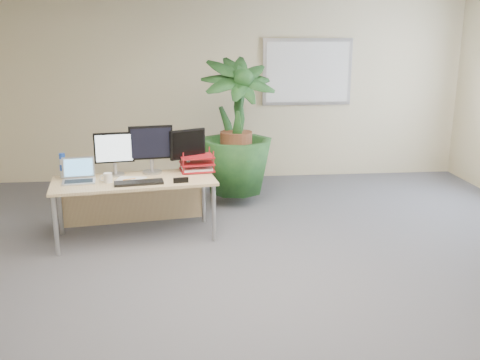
{
  "coord_description": "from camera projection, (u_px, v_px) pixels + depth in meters",
  "views": [
    {
      "loc": [
        -0.54,
        -3.75,
        2.08
      ],
      "look_at": [
        -0.14,
        0.35,
        0.95
      ],
      "focal_mm": 40.0,
      "sensor_mm": 36.0,
      "label": 1
    }
  ],
  "objects": [
    {
      "name": "keyboard",
      "position": [
        139.0,
        183.0,
        5.33
      ],
      "size": [
        0.5,
        0.23,
        0.03
      ],
      "primitive_type": "cube",
      "rotation": [
        0.0,
        0.0,
        0.15
      ],
      "color": "black",
      "rests_on": "desk"
    },
    {
      "name": "monitor_dark",
      "position": [
        188.0,
        147.0,
        5.77
      ],
      "size": [
        0.38,
        0.22,
        0.46
      ],
      "color": "#A3A3A8",
      "rests_on": "desk"
    },
    {
      "name": "spiral_notebook",
      "position": [
        131.0,
        180.0,
        5.47
      ],
      "size": [
        0.32,
        0.26,
        0.01
      ],
      "primitive_type": "cube",
      "rotation": [
        0.0,
        0.0,
        -0.16
      ],
      "color": "white",
      "rests_on": "desk"
    },
    {
      "name": "floor_plant",
      "position": [
        236.0,
        145.0,
        6.64
      ],
      "size": [
        1.05,
        1.05,
        1.5
      ],
      "primitive_type": "imported",
      "rotation": [
        0.0,
        0.0,
        0.29
      ],
      "color": "#163C19",
      "rests_on": "floor"
    },
    {
      "name": "floor",
      "position": [
        261.0,
        308.0,
        4.2
      ],
      "size": [
        8.0,
        8.0,
        0.0
      ],
      "primitive_type": "plane",
      "color": "#434348",
      "rests_on": "ground"
    },
    {
      "name": "monitor_left",
      "position": [
        114.0,
        151.0,
        5.59
      ],
      "size": [
        0.41,
        0.19,
        0.46
      ],
      "color": "#A3A3A8",
      "rests_on": "desk"
    },
    {
      "name": "orange_pen",
      "position": [
        129.0,
        179.0,
        5.45
      ],
      "size": [
        0.12,
        0.06,
        0.01
      ],
      "primitive_type": "cylinder",
      "rotation": [
        0.0,
        1.57,
        0.43
      ],
      "color": "orange",
      "rests_on": "spiral_notebook"
    },
    {
      "name": "water_bottle",
      "position": [
        63.0,
        166.0,
        5.54
      ],
      "size": [
        0.07,
        0.07,
        0.26
      ],
      "color": "silver",
      "rests_on": "desk"
    },
    {
      "name": "whiteboard",
      "position": [
        307.0,
        72.0,
        7.71
      ],
      "size": [
        1.3,
        0.04,
        0.95
      ],
      "color": "silver",
      "rests_on": "back_wall"
    },
    {
      "name": "yellow_highlighter",
      "position": [
        149.0,
        179.0,
        5.48
      ],
      "size": [
        0.11,
        0.02,
        0.01
      ],
      "primitive_type": "cylinder",
      "rotation": [
        0.0,
        1.57,
        0.04
      ],
      "color": "yellow",
      "rests_on": "desk"
    },
    {
      "name": "letter_tray",
      "position": [
        197.0,
        165.0,
        5.81
      ],
      "size": [
        0.39,
        0.32,
        0.17
      ],
      "color": "maroon",
      "rests_on": "desk"
    },
    {
      "name": "back_wall",
      "position": [
        224.0,
        87.0,
        7.69
      ],
      "size": [
        7.0,
        0.04,
        2.7
      ],
      "primitive_type": "cube",
      "color": "beige",
      "rests_on": "floor"
    },
    {
      "name": "stapler",
      "position": [
        181.0,
        180.0,
        5.38
      ],
      "size": [
        0.16,
        0.06,
        0.05
      ],
      "primitive_type": "cube",
      "rotation": [
        0.0,
        0.0,
        0.15
      ],
      "color": "black",
      "rests_on": "desk"
    },
    {
      "name": "monitor_right",
      "position": [
        151.0,
        146.0,
        5.68
      ],
      "size": [
        0.46,
        0.21,
        0.51
      ],
      "color": "#A3A3A8",
      "rests_on": "desk"
    },
    {
      "name": "desk",
      "position": [
        134.0,
        189.0,
        5.61
      ],
      "size": [
        1.73,
        0.93,
        0.63
      ],
      "color": "tan",
      "rests_on": "floor"
    },
    {
      "name": "coffee_mug",
      "position": [
        108.0,
        178.0,
        5.38
      ],
      "size": [
        0.13,
        0.09,
        0.1
      ],
      "color": "silver",
      "rests_on": "desk"
    },
    {
      "name": "laptop",
      "position": [
        79.0,
        175.0,
        5.43
      ],
      "size": [
        0.36,
        0.33,
        0.23
      ],
      "color": "#B9BABE",
      "rests_on": "desk"
    }
  ]
}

